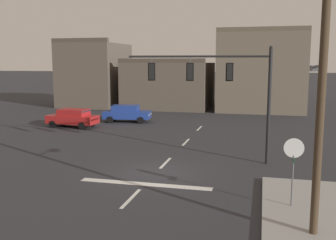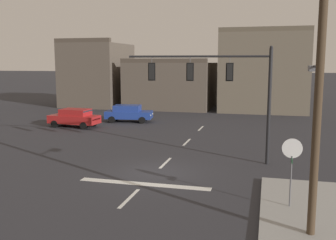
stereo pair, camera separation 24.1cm
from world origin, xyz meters
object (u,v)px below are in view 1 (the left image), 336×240
at_px(car_lot_nearside, 73,118).
at_px(signal_mast_near_side, 221,82).
at_px(utility_pole, 321,83).
at_px(car_lot_middle, 127,113).
at_px(stop_sign, 294,156).

bearing_deg(car_lot_nearside, signal_mast_near_side, -32.69).
xyz_separation_m(car_lot_nearside, utility_pole, (17.95, -17.88, 4.19)).
relative_size(car_lot_nearside, utility_pole, 0.49).
bearing_deg(signal_mast_near_side, car_lot_middle, 128.64).
distance_m(signal_mast_near_side, stop_sign, 7.92).
height_order(stop_sign, utility_pole, utility_pole).
xyz_separation_m(stop_sign, car_lot_middle, (-13.84, 19.59, -1.29)).
bearing_deg(signal_mast_near_side, car_lot_nearside, 147.31).
relative_size(signal_mast_near_side, car_lot_nearside, 1.76).
bearing_deg(utility_pole, signal_mast_near_side, 114.34).
height_order(stop_sign, car_lot_nearside, stop_sign).
relative_size(stop_sign, car_lot_middle, 0.61).
distance_m(stop_sign, utility_pole, 3.74).
bearing_deg(utility_pole, stop_sign, 103.36).
distance_m(signal_mast_near_side, car_lot_nearside, 16.93).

